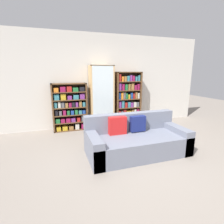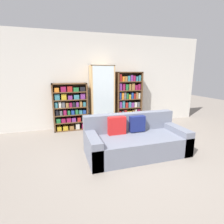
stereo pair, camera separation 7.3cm
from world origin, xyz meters
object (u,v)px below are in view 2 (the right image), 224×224
object	(u,v)px
bookshelf_left	(70,107)
display_cabinet	(102,97)
bookshelf_right	(128,100)
couch	(135,140)
wine_bottle	(129,127)

from	to	relation	value
bookshelf_left	display_cabinet	size ratio (longest dim) A/B	0.73
bookshelf_left	bookshelf_right	xyz separation A→B (m)	(1.75, -0.00, 0.13)
couch	bookshelf_left	world-z (taller)	bookshelf_left
display_cabinet	wine_bottle	xyz separation A→B (m)	(0.59, -0.69, -0.75)
display_cabinet	wine_bottle	distance (m)	1.18
display_cabinet	couch	bearing A→B (deg)	-83.71
bookshelf_right	wine_bottle	xyz separation A→B (m)	(-0.24, -0.70, -0.63)
bookshelf_left	display_cabinet	world-z (taller)	display_cabinet
bookshelf_right	wine_bottle	size ratio (longest dim) A/B	4.37
couch	display_cabinet	distance (m)	2.01
couch	bookshelf_right	world-z (taller)	bookshelf_right
bookshelf_right	bookshelf_left	bearing A→B (deg)	179.99
couch	wine_bottle	size ratio (longest dim) A/B	5.35
bookshelf_right	display_cabinet	bearing A→B (deg)	-178.90
bookshelf_left	wine_bottle	bearing A→B (deg)	-25.01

